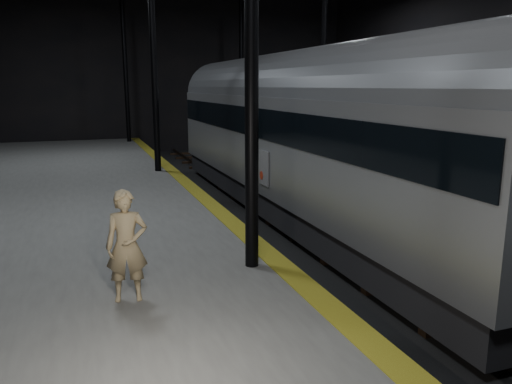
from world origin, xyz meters
name	(u,v)px	position (x,y,z in m)	size (l,w,h in m)	color
ground	(327,238)	(0.00, 0.00, 0.00)	(44.00, 44.00, 0.00)	black
platform_left	(60,249)	(-7.50, 0.00, 0.50)	(9.00, 43.80, 1.00)	#51514F
tactile_strip	(223,215)	(-3.25, 0.00, 1.00)	(0.50, 43.80, 0.01)	olive
track	(327,236)	(0.00, 0.00, 0.07)	(2.40, 43.00, 0.24)	#3F3328
train	(296,129)	(0.00, 2.41, 3.07)	(3.08, 20.58, 5.50)	#A1A3A8
woman	(127,246)	(-6.26, -4.83, 1.93)	(0.68, 0.45, 1.86)	tan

